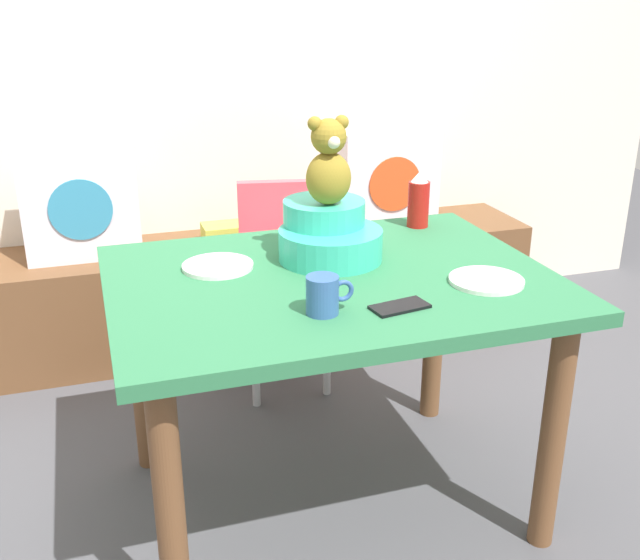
{
  "coord_description": "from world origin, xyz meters",
  "views": [
    {
      "loc": [
        -0.61,
        -1.8,
        1.47
      ],
      "look_at": [
        0.0,
        0.1,
        0.69
      ],
      "focal_mm": 41.78,
      "sensor_mm": 36.0,
      "label": 1
    }
  ],
  "objects_px": {
    "pillow_floral_left": "(80,205)",
    "pillow_floral_right": "(389,180)",
    "ketchup_bottle": "(419,201)",
    "dinner_plate_near": "(218,266)",
    "cell_phone": "(400,307)",
    "highchair": "(280,259)",
    "book_stack": "(226,233)",
    "dinner_plate_far": "(486,280)",
    "teddy_bear": "(329,163)",
    "coffee_mug": "(324,295)",
    "infant_seat_teal": "(328,234)",
    "dining_table": "(331,312)"
  },
  "relations": [
    {
      "from": "book_stack",
      "to": "dinner_plate_far",
      "type": "xyz_separation_m",
      "value": [
        0.44,
        -1.38,
        0.25
      ]
    },
    {
      "from": "book_stack",
      "to": "highchair",
      "type": "bearing_deg",
      "value": -74.69
    },
    {
      "from": "pillow_floral_right",
      "to": "coffee_mug",
      "type": "height_order",
      "value": "pillow_floral_right"
    },
    {
      "from": "pillow_floral_right",
      "to": "ketchup_bottle",
      "type": "bearing_deg",
      "value": -106.66
    },
    {
      "from": "coffee_mug",
      "to": "cell_phone",
      "type": "distance_m",
      "value": 0.19
    },
    {
      "from": "coffee_mug",
      "to": "dinner_plate_near",
      "type": "distance_m",
      "value": 0.43
    },
    {
      "from": "pillow_floral_left",
      "to": "ketchup_bottle",
      "type": "bearing_deg",
      "value": -38.29
    },
    {
      "from": "infant_seat_teal",
      "to": "pillow_floral_right",
      "type": "bearing_deg",
      "value": 58.75
    },
    {
      "from": "pillow_floral_right",
      "to": "dinner_plate_near",
      "type": "bearing_deg",
      "value": -132.87
    },
    {
      "from": "pillow_floral_left",
      "to": "ketchup_bottle",
      "type": "height_order",
      "value": "ketchup_bottle"
    },
    {
      "from": "infant_seat_teal",
      "to": "ketchup_bottle",
      "type": "xyz_separation_m",
      "value": [
        0.38,
        0.2,
        0.02
      ]
    },
    {
      "from": "pillow_floral_right",
      "to": "dinner_plate_far",
      "type": "distance_m",
      "value": 1.39
    },
    {
      "from": "dinner_plate_near",
      "to": "infant_seat_teal",
      "type": "bearing_deg",
      "value": -1.34
    },
    {
      "from": "coffee_mug",
      "to": "dinner_plate_near",
      "type": "bearing_deg",
      "value": 115.69
    },
    {
      "from": "pillow_floral_right",
      "to": "highchair",
      "type": "relative_size",
      "value": 0.56
    },
    {
      "from": "dinner_plate_far",
      "to": "pillow_floral_left",
      "type": "bearing_deg",
      "value": 126.97
    },
    {
      "from": "pillow_floral_left",
      "to": "highchair",
      "type": "relative_size",
      "value": 0.56
    },
    {
      "from": "book_stack",
      "to": "dinner_plate_near",
      "type": "distance_m",
      "value": 1.1
    },
    {
      "from": "pillow_floral_right",
      "to": "teddy_bear",
      "type": "distance_m",
      "value": 1.26
    },
    {
      "from": "pillow_floral_left",
      "to": "dinner_plate_far",
      "type": "relative_size",
      "value": 2.2
    },
    {
      "from": "book_stack",
      "to": "highchair",
      "type": "height_order",
      "value": "highchair"
    },
    {
      "from": "coffee_mug",
      "to": "dinner_plate_far",
      "type": "bearing_deg",
      "value": 6.84
    },
    {
      "from": "book_stack",
      "to": "ketchup_bottle",
      "type": "bearing_deg",
      "value": -60.66
    },
    {
      "from": "ketchup_bottle",
      "to": "infant_seat_teal",
      "type": "bearing_deg",
      "value": -152.39
    },
    {
      "from": "infant_seat_teal",
      "to": "cell_phone",
      "type": "relative_size",
      "value": 2.29
    },
    {
      "from": "teddy_bear",
      "to": "dinner_plate_far",
      "type": "relative_size",
      "value": 1.25
    },
    {
      "from": "dining_table",
      "to": "ketchup_bottle",
      "type": "bearing_deg",
      "value": 39.53
    },
    {
      "from": "dinner_plate_near",
      "to": "cell_phone",
      "type": "relative_size",
      "value": 1.39
    },
    {
      "from": "infant_seat_teal",
      "to": "coffee_mug",
      "type": "relative_size",
      "value": 2.75
    },
    {
      "from": "coffee_mug",
      "to": "pillow_floral_right",
      "type": "bearing_deg",
      "value": 61.55
    },
    {
      "from": "highchair",
      "to": "infant_seat_teal",
      "type": "relative_size",
      "value": 2.39
    },
    {
      "from": "highchair",
      "to": "dinner_plate_far",
      "type": "relative_size",
      "value": 3.95
    },
    {
      "from": "pillow_floral_left",
      "to": "infant_seat_teal",
      "type": "relative_size",
      "value": 1.33
    },
    {
      "from": "teddy_bear",
      "to": "cell_phone",
      "type": "distance_m",
      "value": 0.49
    },
    {
      "from": "pillow_floral_right",
      "to": "infant_seat_teal",
      "type": "height_order",
      "value": "same"
    },
    {
      "from": "infant_seat_teal",
      "to": "ketchup_bottle",
      "type": "height_order",
      "value": "ketchup_bottle"
    },
    {
      "from": "dining_table",
      "to": "dinner_plate_far",
      "type": "relative_size",
      "value": 6.02
    },
    {
      "from": "pillow_floral_right",
      "to": "highchair",
      "type": "xyz_separation_m",
      "value": [
        -0.61,
        -0.42,
        -0.16
      ]
    },
    {
      "from": "cell_phone",
      "to": "dinner_plate_far",
      "type": "bearing_deg",
      "value": -82.77
    },
    {
      "from": "highchair",
      "to": "pillow_floral_right",
      "type": "bearing_deg",
      "value": 34.17
    },
    {
      "from": "cell_phone",
      "to": "dining_table",
      "type": "bearing_deg",
      "value": 9.36
    },
    {
      "from": "highchair",
      "to": "dinner_plate_near",
      "type": "relative_size",
      "value": 3.95
    },
    {
      "from": "pillow_floral_right",
      "to": "dining_table",
      "type": "height_order",
      "value": "pillow_floral_right"
    },
    {
      "from": "pillow_floral_left",
      "to": "pillow_floral_right",
      "type": "distance_m",
      "value": 1.31
    },
    {
      "from": "book_stack",
      "to": "coffee_mug",
      "type": "bearing_deg",
      "value": -91.34
    },
    {
      "from": "dining_table",
      "to": "highchair",
      "type": "bearing_deg",
      "value": 85.89
    },
    {
      "from": "coffee_mug",
      "to": "highchair",
      "type": "bearing_deg",
      "value": 81.27
    },
    {
      "from": "infant_seat_teal",
      "to": "cell_phone",
      "type": "bearing_deg",
      "value": -83.21
    },
    {
      "from": "coffee_mug",
      "to": "dinner_plate_far",
      "type": "relative_size",
      "value": 0.6
    },
    {
      "from": "highchair",
      "to": "ketchup_bottle",
      "type": "height_order",
      "value": "ketchup_bottle"
    }
  ]
}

